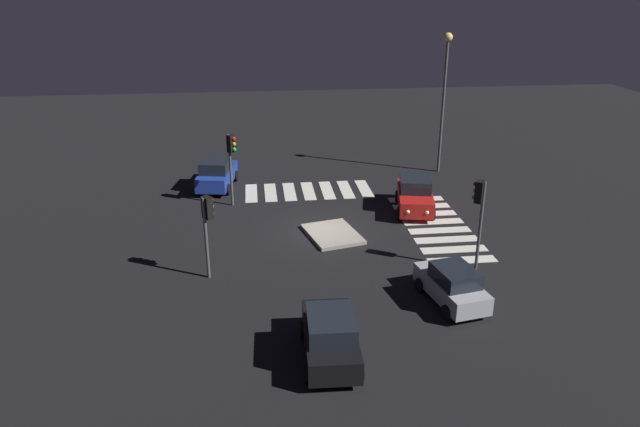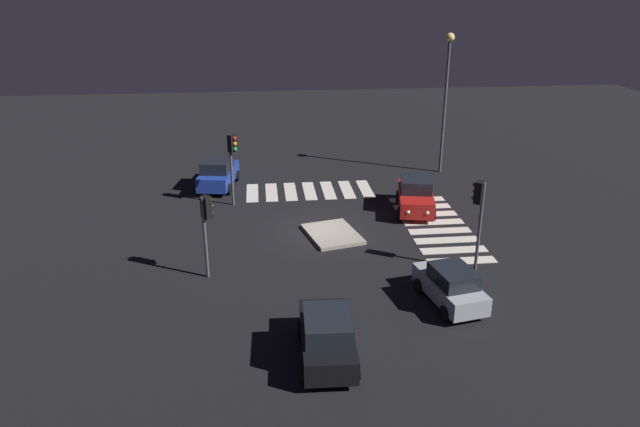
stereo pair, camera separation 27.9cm
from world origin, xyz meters
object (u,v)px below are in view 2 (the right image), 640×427
car_blue (218,173)px  street_lamp (447,82)px  traffic_island (332,234)px  car_red (416,195)px  car_black (327,336)px  traffic_light_west (207,216)px  traffic_light_south (479,204)px  traffic_light_north (232,152)px  car_silver (450,285)px

car_blue → street_lamp: street_lamp is taller
traffic_island → car_red: bearing=-59.4°
car_black → traffic_light_west: 8.03m
traffic_island → car_black: car_black is taller
traffic_light_west → traffic_island: bearing=-6.8°
car_blue → traffic_light_south: (-12.29, -11.81, 2.23)m
car_black → traffic_light_west: (6.48, 4.35, 1.92)m
car_black → car_red: 14.61m
car_red → traffic_light_north: (1.84, 9.98, 2.22)m
car_black → car_silver: bearing=-57.3°
traffic_island → car_silver: size_ratio=0.93×
traffic_light_north → traffic_light_west: bearing=-51.9°
car_black → street_lamp: bearing=-24.4°
traffic_light_north → street_lamp: bearing=63.6°
car_blue → car_silver: bearing=-137.0°
traffic_island → traffic_light_south: size_ratio=0.88×
traffic_island → street_lamp: 14.09m
traffic_island → car_silver: 8.02m
car_silver → traffic_light_west: traffic_light_west is taller
car_silver → street_lamp: (16.66, -4.60, 5.17)m
car_silver → traffic_light_south: bearing=-45.8°
traffic_light_west → car_silver: bearing=-58.2°
traffic_light_west → traffic_light_south: bearing=-42.0°
car_red → car_silver: 10.04m
traffic_island → car_red: 5.86m
car_black → street_lamp: (19.79, -9.89, 5.09)m
car_silver → traffic_island: bearing=17.6°
car_red → traffic_island: bearing=-48.1°
car_red → traffic_light_west: size_ratio=1.22×
traffic_light_north → street_lamp: street_lamp is taller
traffic_light_south → traffic_light_north: 14.04m
car_black → street_lamp: size_ratio=0.46×
car_red → traffic_light_west: 12.81m
car_blue → traffic_light_south: 17.19m
traffic_island → street_lamp: bearing=-41.1°
car_red → traffic_light_south: traffic_light_south is taller
car_black → traffic_light_south: traffic_light_south is taller
traffic_light_west → car_blue: bearing=52.3°
traffic_light_west → street_lamp: 19.75m
traffic_island → car_black: size_ratio=0.87×
car_silver → street_lamp: 18.04m
car_blue → car_red: size_ratio=0.98×
car_blue → traffic_light_north: bearing=-151.7°
car_silver → traffic_light_south: (2.74, -1.91, 2.34)m
traffic_island → traffic_light_south: bearing=-126.7°
car_black → traffic_light_north: size_ratio=1.00×
traffic_island → car_red: size_ratio=0.81×
traffic_light_west → traffic_light_south: 11.57m
traffic_light_north → car_blue: bearing=152.4°
traffic_light_west → traffic_light_north: traffic_light_north is taller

